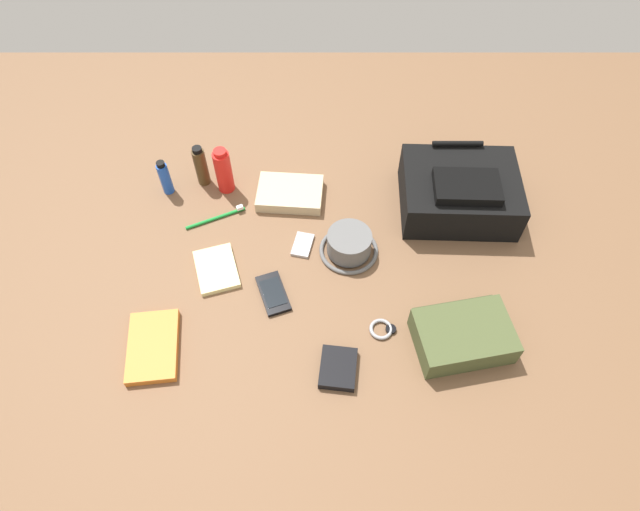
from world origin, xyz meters
TOP-DOWN VIEW (x-y plane):
  - ground_plane at (0.00, 0.00)m, footprint 2.64×2.02m
  - backpack at (0.42, 0.22)m, footprint 0.35×0.29m
  - toiletry_pouch at (0.37, -0.25)m, footprint 0.27×0.24m
  - bucket_hat at (0.08, 0.04)m, footprint 0.17×0.17m
  - deodorant_spray at (-0.48, 0.28)m, footprint 0.03×0.03m
  - cologne_bottle at (-0.37, 0.32)m, footprint 0.04×0.04m
  - sunscreen_spray at (-0.30, 0.29)m, footprint 0.05×0.05m
  - paperback_novel at (-0.43, -0.27)m, footprint 0.15×0.21m
  - cell_phone at (-0.13, -0.10)m, footprint 0.11×0.14m
  - media_player at (-0.05, 0.06)m, footprint 0.07×0.09m
  - wristwatch at (0.16, -0.21)m, footprint 0.07×0.06m
  - toothbrush at (-0.31, 0.17)m, footprint 0.17×0.09m
  - wallet at (0.05, -0.33)m, footprint 0.10×0.12m
  - notepad at (-0.29, -0.02)m, footprint 0.15×0.18m
  - folded_towel at (-0.09, 0.25)m, footprint 0.21×0.15m

SIDE VIEW (x-z plane):
  - ground_plane at x=0.00m, z-range -0.02..0.00m
  - media_player at x=-0.05m, z-range 0.00..0.01m
  - wristwatch at x=0.16m, z-range 0.00..0.01m
  - toothbrush at x=-0.31m, z-range 0.00..0.02m
  - cell_phone at x=-0.13m, z-range 0.00..0.01m
  - notepad at x=-0.29m, z-range 0.00..0.02m
  - paperback_novel at x=-0.43m, z-range 0.00..0.02m
  - wallet at x=0.05m, z-range 0.00..0.02m
  - folded_towel at x=-0.09m, z-range 0.00..0.04m
  - bucket_hat at x=0.08m, z-range 0.00..0.07m
  - toiletry_pouch at x=0.37m, z-range 0.00..0.07m
  - deodorant_spray at x=-0.48m, z-range 0.00..0.12m
  - backpack at x=0.42m, z-range -0.01..0.14m
  - cologne_bottle at x=-0.37m, z-range 0.00..0.14m
  - sunscreen_spray at x=-0.30m, z-range 0.00..0.16m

